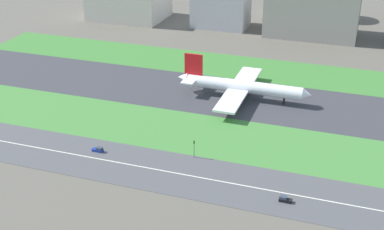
% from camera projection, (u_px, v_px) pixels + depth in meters
% --- Properties ---
extents(ground_plane, '(800.00, 800.00, 0.00)m').
position_uv_depth(ground_plane, '(199.00, 93.00, 260.25)').
color(ground_plane, '#5B564C').
extents(runway, '(280.00, 46.00, 0.10)m').
position_uv_depth(runway, '(199.00, 93.00, 260.22)').
color(runway, '#38383D').
rests_on(runway, ground_plane).
extents(grass_median_north, '(280.00, 36.00, 0.10)m').
position_uv_depth(grass_median_north, '(222.00, 65.00, 295.15)').
color(grass_median_north, '#3D7A33').
rests_on(grass_median_north, ground_plane).
extents(grass_median_south, '(280.00, 36.00, 0.10)m').
position_uv_depth(grass_median_south, '(169.00, 129.00, 225.30)').
color(grass_median_south, '#427F38').
rests_on(grass_median_south, ground_plane).
extents(highway, '(280.00, 28.00, 0.10)m').
position_uv_depth(highway, '(138.00, 166.00, 198.04)').
color(highway, '#4C4C4F').
rests_on(highway, ground_plane).
extents(highway_centerline, '(266.00, 0.50, 0.01)m').
position_uv_depth(highway_centerline, '(138.00, 166.00, 198.02)').
color(highway_centerline, silver).
rests_on(highway_centerline, highway).
extents(airliner, '(65.00, 56.00, 19.70)m').
position_uv_depth(airliner, '(240.00, 86.00, 251.54)').
color(airliner, white).
rests_on(airliner, runway).
extents(car_2, '(4.40, 1.80, 2.00)m').
position_uv_depth(car_2, '(285.00, 200.00, 177.18)').
color(car_2, black).
rests_on(car_2, highway).
extents(car_0, '(4.40, 1.80, 2.00)m').
position_uv_depth(car_0, '(98.00, 150.00, 207.51)').
color(car_0, navy).
rests_on(car_0, highway).
extents(traffic_light, '(0.36, 0.50, 7.20)m').
position_uv_depth(traffic_light, '(194.00, 148.00, 202.11)').
color(traffic_light, '#4C4C51').
rests_on(traffic_light, highway).
extents(fuel_tank_west, '(24.40, 24.40, 14.94)m').
position_uv_depth(fuel_tank_west, '(287.00, 4.00, 387.80)').
color(fuel_tank_west, silver).
rests_on(fuel_tank_west, ground_plane).
extents(fuel_tank_centre, '(24.45, 24.45, 15.05)m').
position_uv_depth(fuel_tank_centre, '(340.00, 9.00, 376.83)').
color(fuel_tank_centre, silver).
rests_on(fuel_tank_centre, ground_plane).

